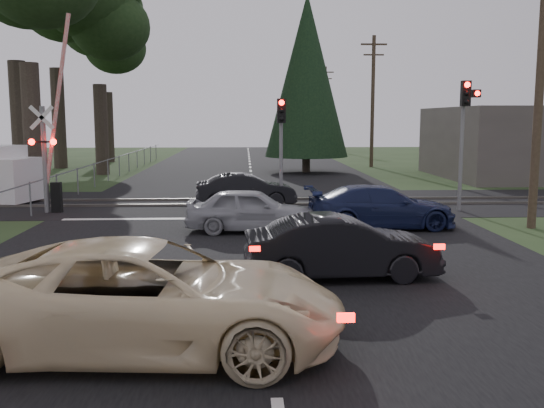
{
  "coord_description": "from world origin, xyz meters",
  "views": [
    {
      "loc": [
        -0.37,
        -12.11,
        3.36
      ],
      "look_at": [
        0.29,
        2.48,
        1.3
      ],
      "focal_mm": 40.0,
      "sensor_mm": 36.0,
      "label": 1
    }
  ],
  "objects": [
    {
      "name": "traffic_signal_center",
      "position": [
        1.0,
        10.68,
        2.81
      ],
      "size": [
        0.32,
        0.48,
        4.1
      ],
      "color": "slate",
      "rests_on": "ground"
    },
    {
      "name": "utility_pole_near",
      "position": [
        8.5,
        6.0,
        4.73
      ],
      "size": [
        1.8,
        0.26,
        9.0
      ],
      "color": "#4C3D2D",
      "rests_on": "ground"
    },
    {
      "name": "fence_left",
      "position": [
        -7.8,
        22.5,
        0.0
      ],
      "size": [
        0.1,
        36.0,
        1.2
      ],
      "primitive_type": null,
      "color": "slate",
      "rests_on": "ground"
    },
    {
      "name": "road",
      "position": [
        0.0,
        10.0,
        0.01
      ],
      "size": [
        14.0,
        100.0,
        0.01
      ],
      "primitive_type": "cube",
      "color": "black",
      "rests_on": "ground"
    },
    {
      "name": "crossing_signal",
      "position": [
        -7.27,
        9.79,
        2.06
      ],
      "size": [
        1.62,
        0.38,
        6.96
      ],
      "color": "slate",
      "rests_on": "ground"
    },
    {
      "name": "conifer_tree",
      "position": [
        3.5,
        26.0,
        5.99
      ],
      "size": [
        5.2,
        5.2,
        11.0
      ],
      "color": "#473D33",
      "rests_on": "ground"
    },
    {
      "name": "ground",
      "position": [
        0.0,
        0.0,
        0.0
      ],
      "size": [
        120.0,
        120.0,
        0.0
      ],
      "primitive_type": "plane",
      "color": "#253A1A",
      "rests_on": "ground"
    },
    {
      "name": "rail_near",
      "position": [
        0.0,
        11.2,
        0.05
      ],
      "size": [
        120.0,
        0.12,
        0.1
      ],
      "primitive_type": "cube",
      "color": "#59544C",
      "rests_on": "ground"
    },
    {
      "name": "utility_pole_far",
      "position": [
        8.5,
        55.0,
        4.73
      ],
      "size": [
        1.8,
        0.26,
        9.0
      ],
      "color": "#4C3D2D",
      "rests_on": "ground"
    },
    {
      "name": "blue_sedan",
      "position": [
        3.8,
        6.13,
        0.66
      ],
      "size": [
        4.68,
        2.14,
        1.33
      ],
      "primitive_type": "imported",
      "rotation": [
        0.0,
        0.0,
        1.63
      ],
      "color": "#161E44",
      "rests_on": "ground"
    },
    {
      "name": "traffic_signal_right",
      "position": [
        7.55,
        9.47,
        3.31
      ],
      "size": [
        0.68,
        0.48,
        4.7
      ],
      "color": "slate",
      "rests_on": "ground"
    },
    {
      "name": "silver_car",
      "position": [
        -0.2,
        5.76,
        0.66
      ],
      "size": [
        3.94,
        1.8,
        1.31
      ],
      "primitive_type": "imported",
      "rotation": [
        0.0,
        0.0,
        1.5
      ],
      "color": "#999AA1",
      "rests_on": "ground"
    },
    {
      "name": "cream_coupe",
      "position": [
        -1.8,
        -3.56,
        0.8
      ],
      "size": [
        5.93,
        3.04,
        1.6
      ],
      "primitive_type": "imported",
      "rotation": [
        0.0,
        0.0,
        1.5
      ],
      "color": "beige",
      "rests_on": "ground"
    },
    {
      "name": "euc_tree_c",
      "position": [
        -9.0,
        25.0,
        9.51
      ],
      "size": [
        6.0,
        6.0,
        13.2
      ],
      "color": "#473D33",
      "rests_on": "ground"
    },
    {
      "name": "dark_car_far",
      "position": [
        -0.34,
        11.09,
        0.63
      ],
      "size": [
        3.93,
        1.64,
        1.26
      ],
      "primitive_type": "imported",
      "rotation": [
        0.0,
        0.0,
        1.65
      ],
      "color": "black",
      "rests_on": "ground"
    },
    {
      "name": "utility_pole_mid",
      "position": [
        8.5,
        30.0,
        4.73
      ],
      "size": [
        1.8,
        0.26,
        9.0
      ],
      "color": "#4C3D2D",
      "rests_on": "ground"
    },
    {
      "name": "rail_far",
      "position": [
        0.0,
        12.8,
        0.05
      ],
      "size": [
        120.0,
        0.12,
        0.1
      ],
      "primitive_type": "cube",
      "color": "#59544C",
      "rests_on": "ground"
    },
    {
      "name": "dark_hatchback",
      "position": [
        1.65,
        0.33,
        0.67
      ],
      "size": [
        4.13,
        1.67,
        1.33
      ],
      "primitive_type": "imported",
      "rotation": [
        0.0,
        0.0,
        1.63
      ],
      "color": "black",
      "rests_on": "ground"
    },
    {
      "name": "stop_line",
      "position": [
        0.0,
        8.2,
        0.01
      ],
      "size": [
        13.0,
        0.35,
        0.0
      ],
      "primitive_type": "cube",
      "color": "silver",
      "rests_on": "ground"
    },
    {
      "name": "euc_tree_e",
      "position": [
        -11.0,
        36.0,
        9.51
      ],
      "size": [
        6.0,
        6.0,
        13.2
      ],
      "color": "#473D33",
      "rests_on": "ground"
    },
    {
      "name": "rail_corridor",
      "position": [
        0.0,
        12.0,
        0.01
      ],
      "size": [
        120.0,
        8.0,
        0.01
      ],
      "primitive_type": "cube",
      "color": "black",
      "rests_on": "ground"
    }
  ]
}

